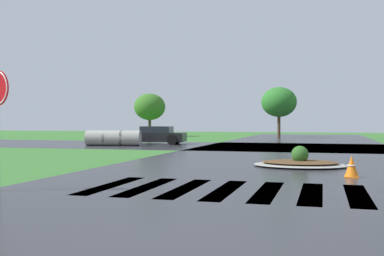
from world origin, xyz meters
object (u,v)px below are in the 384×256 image
object	(u,v)px
drainage_pipe_stack	(113,138)
car_dark_suv	(154,136)
traffic_cone	(352,167)
median_island	(300,163)

from	to	relation	value
drainage_pipe_stack	car_dark_suv	bearing A→B (deg)	60.26
drainage_pipe_stack	traffic_cone	xyz separation A→B (m)	(12.97, -12.97, -0.19)
median_island	drainage_pipe_stack	world-z (taller)	drainage_pipe_stack
traffic_cone	drainage_pipe_stack	bearing A→B (deg)	135.00
median_island	drainage_pipe_stack	size ratio (longest dim) A/B	0.88
car_dark_suv	drainage_pipe_stack	world-z (taller)	car_dark_suv
median_island	car_dark_suv	world-z (taller)	car_dark_suv
median_island	traffic_cone	size ratio (longest dim) A/B	5.19
car_dark_suv	traffic_cone	xyz separation A→B (m)	(11.37, -15.77, -0.27)
median_island	traffic_cone	world-z (taller)	median_island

